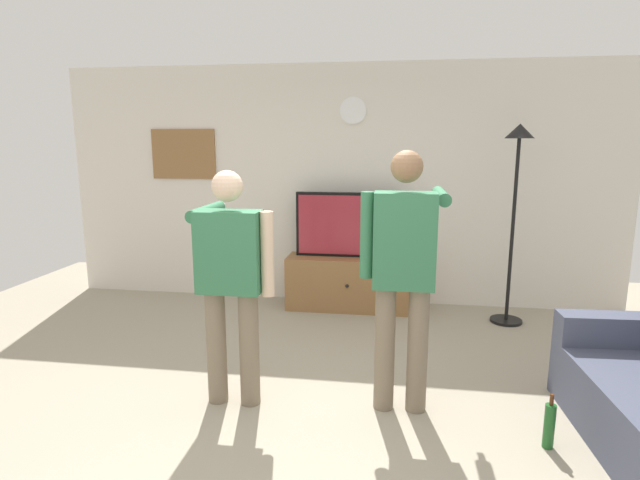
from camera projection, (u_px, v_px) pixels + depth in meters
ground_plane at (284, 438)px, 3.19m from camera, size 8.40×8.40×0.00m
back_wall at (338, 186)px, 5.80m from camera, size 6.40×0.10×2.70m
tv_stand at (349, 283)px, 5.63m from camera, size 1.38×0.45×0.59m
television at (350, 225)px, 5.55m from camera, size 1.20×0.07×0.72m
wall_clock at (353, 110)px, 5.55m from camera, size 0.29×0.03×0.29m
framed_picture at (184, 154)px, 5.94m from camera, size 0.77×0.04×0.58m
floor_lamp at (516, 183)px, 4.98m from camera, size 0.32×0.32×2.02m
person_standing_nearer_lamp at (231, 274)px, 3.48m from camera, size 0.62×0.78×1.66m
person_standing_nearer_couch at (404, 267)px, 3.37m from camera, size 0.59×0.78×1.79m
beverage_bottle at (549, 425)px, 3.07m from camera, size 0.07×0.07×0.35m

